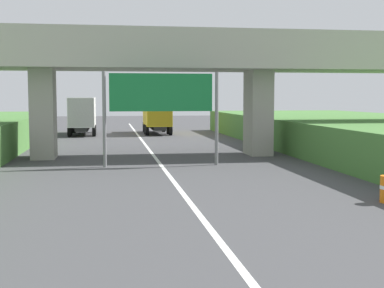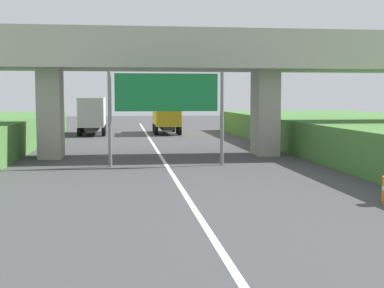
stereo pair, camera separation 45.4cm
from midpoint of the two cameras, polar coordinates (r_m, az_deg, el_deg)
lane_centre_stripe at (r=25.38m, az=-1.81°, el=-2.90°), size 0.20×91.61×0.01m
overpass_bridge at (r=31.62m, az=-2.97°, el=8.51°), size 40.00×4.80×7.28m
overhead_highway_sign at (r=27.14m, az=-2.24°, el=4.95°), size 5.88×0.18×4.78m
truck_yellow at (r=51.17m, az=-2.53°, el=3.27°), size 2.44×7.30×3.44m
truck_black at (r=50.64m, az=-10.28°, el=3.17°), size 2.44×7.30×3.44m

